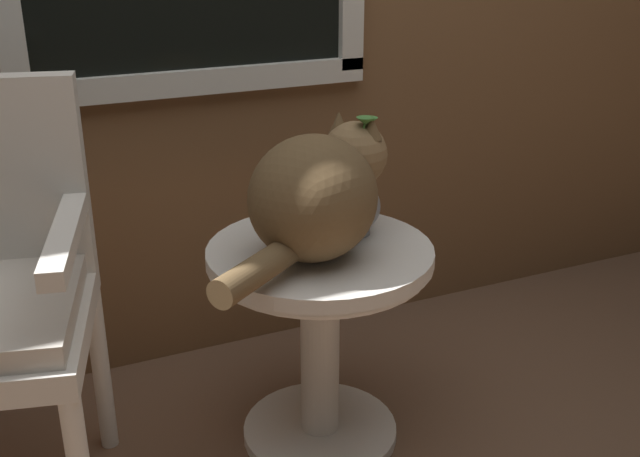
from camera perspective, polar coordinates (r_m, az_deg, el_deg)
The scene contains 3 objects.
wicker_side_table at distance 1.93m, azimuth 0.00°, elevation -5.92°, with size 0.55×0.55×0.55m.
cat at distance 1.77m, azimuth -0.18°, elevation 2.62°, with size 0.56×0.45×0.30m.
pewter_vase_with_ivy at distance 1.91m, azimuth 2.72°, elevation 2.21°, with size 0.12×0.12×0.30m.
Camera 1 is at (-0.62, -1.47, 1.30)m, focal length 43.05 mm.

